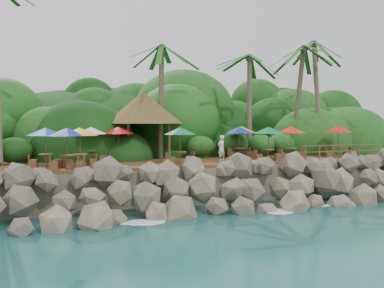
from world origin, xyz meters
name	(u,v)px	position (x,y,z in m)	size (l,w,h in m)	color
ground	(235,217)	(0.00, 0.00, 0.00)	(140.00, 140.00, 0.00)	#19514F
land_base	(150,166)	(0.00, 16.00, 1.05)	(32.00, 25.20, 2.10)	gray
jungle_hill	(131,169)	(0.00, 23.50, 0.00)	(44.80, 28.00, 15.40)	#143811
seawall	(218,188)	(0.00, 2.00, 1.15)	(29.00, 4.00, 2.30)	gray
terrace	(192,163)	(0.00, 6.00, 2.20)	(26.00, 5.00, 0.20)	brown
jungle_foliage	(153,179)	(0.00, 15.00, 0.00)	(44.00, 16.00, 12.00)	#143811
foam_line	(232,215)	(0.00, 0.30, 0.03)	(25.20, 0.80, 0.06)	white
palms	(184,22)	(0.42, 8.67, 11.72)	(29.28, 6.94, 14.45)	brown
palapa	(144,108)	(-2.25, 9.46, 5.79)	(5.46, 5.46, 4.60)	brown
dining_clusters	(192,133)	(-0.03, 5.96, 4.12)	(21.87, 5.22, 2.19)	brown
railing	(353,150)	(10.79, 3.65, 2.91)	(8.30, 0.10, 1.00)	brown
waiter	(221,148)	(1.82, 5.49, 3.12)	(0.60, 0.39, 1.64)	white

